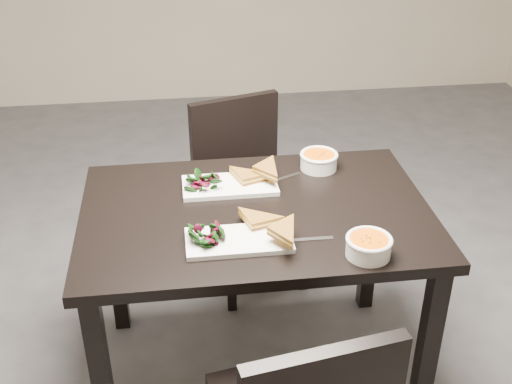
{
  "coord_description": "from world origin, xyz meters",
  "views": [
    {
      "loc": [
        -0.26,
        -2.35,
        1.9
      ],
      "look_at": [
        -0.02,
        -0.48,
        0.82
      ],
      "focal_mm": 45.17,
      "sensor_mm": 36.0,
      "label": 1
    }
  ],
  "objects_px": {
    "chair_far": "(245,181)",
    "soup_bowl_far": "(319,160)",
    "soup_bowl_near": "(369,245)",
    "plate_far": "(230,186)",
    "plate_near": "(239,240)",
    "table": "(256,234)"
  },
  "relations": [
    {
      "from": "chair_far",
      "to": "soup_bowl_near",
      "type": "distance_m",
      "value": 1.07
    },
    {
      "from": "soup_bowl_far",
      "to": "table",
      "type": "bearing_deg",
      "value": -135.68
    },
    {
      "from": "soup_bowl_near",
      "to": "soup_bowl_far",
      "type": "bearing_deg",
      "value": 92.77
    },
    {
      "from": "chair_far",
      "to": "soup_bowl_far",
      "type": "height_order",
      "value": "chair_far"
    },
    {
      "from": "plate_near",
      "to": "plate_far",
      "type": "height_order",
      "value": "same"
    },
    {
      "from": "table",
      "to": "soup_bowl_far",
      "type": "bearing_deg",
      "value": 44.32
    },
    {
      "from": "table",
      "to": "soup_bowl_near",
      "type": "xyz_separation_m",
      "value": [
        0.31,
        -0.31,
        0.14
      ]
    },
    {
      "from": "chair_far",
      "to": "plate_far",
      "type": "bearing_deg",
      "value": -119.33
    },
    {
      "from": "table",
      "to": "soup_bowl_near",
      "type": "bearing_deg",
      "value": -45.4
    },
    {
      "from": "soup_bowl_near",
      "to": "soup_bowl_far",
      "type": "relative_size",
      "value": 0.99
    },
    {
      "from": "table",
      "to": "soup_bowl_near",
      "type": "relative_size",
      "value": 8.34
    },
    {
      "from": "soup_bowl_near",
      "to": "soup_bowl_far",
      "type": "xyz_separation_m",
      "value": [
        -0.03,
        0.58,
        0.0
      ]
    },
    {
      "from": "plate_near",
      "to": "soup_bowl_near",
      "type": "distance_m",
      "value": 0.4
    },
    {
      "from": "chair_far",
      "to": "table",
      "type": "bearing_deg",
      "value": -110.31
    },
    {
      "from": "plate_near",
      "to": "soup_bowl_near",
      "type": "bearing_deg",
      "value": -17.18
    },
    {
      "from": "soup_bowl_near",
      "to": "soup_bowl_far",
      "type": "distance_m",
      "value": 0.58
    },
    {
      "from": "soup_bowl_far",
      "to": "plate_near",
      "type": "bearing_deg",
      "value": -127.73
    },
    {
      "from": "plate_far",
      "to": "table",
      "type": "bearing_deg",
      "value": -65.79
    },
    {
      "from": "soup_bowl_near",
      "to": "plate_far",
      "type": "bearing_deg",
      "value": 128.65
    },
    {
      "from": "chair_far",
      "to": "soup_bowl_far",
      "type": "relative_size",
      "value": 5.84
    },
    {
      "from": "soup_bowl_near",
      "to": "soup_bowl_far",
      "type": "height_order",
      "value": "same"
    },
    {
      "from": "chair_far",
      "to": "soup_bowl_near",
      "type": "relative_size",
      "value": 5.91
    }
  ]
}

